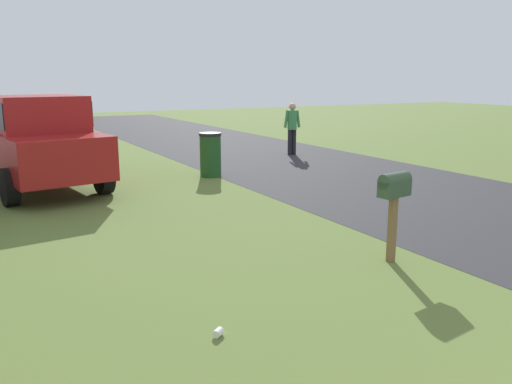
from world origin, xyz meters
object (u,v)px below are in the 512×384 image
object	(u,v)px
pickup_truck	(35,139)
pedestrian	(292,125)
trash_bin	(210,155)
mailbox	(394,192)

from	to	relation	value
pickup_truck	pedestrian	world-z (taller)	pickup_truck
pickup_truck	trash_bin	size ratio (longest dim) A/B	5.06
trash_bin	mailbox	bearing A→B (deg)	176.37
mailbox	pedestrian	world-z (taller)	pedestrian
pickup_truck	trash_bin	distance (m)	4.12
mailbox	trash_bin	size ratio (longest dim) A/B	1.11
mailbox	pickup_truck	size ratio (longest dim) A/B	0.22
trash_bin	pickup_truck	bearing A→B (deg)	79.84
pedestrian	trash_bin	bearing A→B (deg)	133.99
mailbox	trash_bin	bearing A→B (deg)	-11.53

